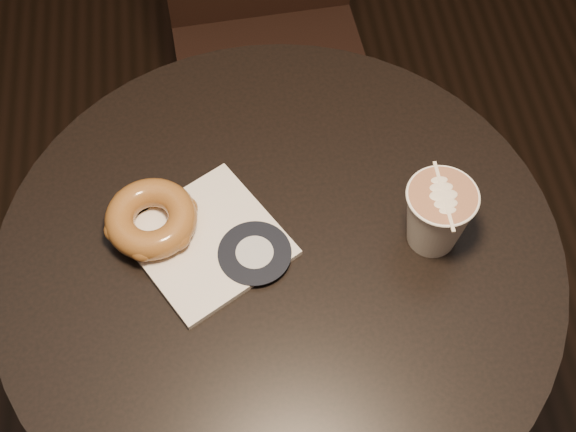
{
  "coord_description": "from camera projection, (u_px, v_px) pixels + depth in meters",
  "views": [
    {
      "loc": [
        -0.05,
        -0.48,
        1.6
      ],
      "look_at": [
        0.01,
        0.03,
        0.79
      ],
      "focal_mm": 50.0,
      "sensor_mm": 36.0,
      "label": 1
    }
  ],
  "objects": [
    {
      "name": "cafe_table",
      "position": [
        280.0,
        322.0,
        1.15
      ],
      "size": [
        0.7,
        0.7,
        0.75
      ],
      "color": "black",
      "rests_on": "ground"
    },
    {
      "name": "chair",
      "position": [
        266.0,
        6.0,
        1.53
      ],
      "size": [
        0.39,
        0.39,
        0.93
      ],
      "rotation": [
        0.0,
        0.0,
        0.06
      ],
      "color": "black",
      "rests_on": "ground"
    },
    {
      "name": "pastry_bag",
      "position": [
        208.0,
        242.0,
        0.98
      ],
      "size": [
        0.23,
        0.23,
        0.01
      ],
      "primitive_type": "cube",
      "rotation": [
        0.0,
        0.0,
        0.53
      ],
      "color": "white",
      "rests_on": "cafe_table"
    },
    {
      "name": "doughnut",
      "position": [
        151.0,
        219.0,
        0.98
      ],
      "size": [
        0.11,
        0.11,
        0.04
      ],
      "primitive_type": "torus",
      "color": "brown",
      "rests_on": "pastry_bag"
    },
    {
      "name": "latte_cup",
      "position": [
        437.0,
        217.0,
        0.95
      ],
      "size": [
        0.09,
        0.09,
        0.09
      ],
      "primitive_type": null,
      "color": "white",
      "rests_on": "cafe_table"
    }
  ]
}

